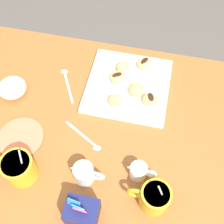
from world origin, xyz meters
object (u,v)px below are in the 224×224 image
Objects in this scene: coffee_mug_mustard_left at (154,197)px; beignet_5 at (144,64)px; sugar_caddy at (82,212)px; beignet_1 at (150,100)px; dining_table at (103,144)px; beignet_0 at (117,78)px; coffee_mug_mustard_right at (18,168)px; beignet_4 at (137,90)px; cream_pitcher_white at (84,173)px; beignet_2 at (115,100)px; saucer_coral_left at (21,138)px; ice_cream_bowl at (12,87)px; chocolate_sauce_pitcher at (139,171)px; beignet_3 at (123,66)px; pastry_plate_square at (128,86)px.

beignet_5 is at bearing -78.15° from coffee_mug_mustard_left.
sugar_caddy is 0.44m from beignet_1.
dining_table is 19.91× the size of beignet_5.
coffee_mug_mustard_right is at bearing 62.41° from beignet_0.
coffee_mug_mustard_right is at bearing 51.15° from beignet_4.
coffee_mug_mustard_left is 1.30× the size of cream_pitcher_white.
beignet_2 is at bearing 14.76° from beignet_1.
coffee_mug_mustard_right reaches higher than beignet_1.
saucer_coral_left is 0.46m from beignet_1.
cream_pitcher_white is 1.04× the size of ice_cream_bowl.
beignet_5 is at bearing -98.23° from sugar_caddy.
ice_cream_bowl is at bearing -23.15° from chocolate_sauce_pitcher.
coffee_mug_mustard_right is 1.52× the size of chocolate_sauce_pitcher.
beignet_5 is at bearing -154.62° from beignet_3.
beignet_5 is (-0.04, -0.10, 0.02)m from pastry_plate_square.
beignet_5 is at bearing -121.16° from coffee_mug_mustard_right.
ice_cream_bowl is 0.38m from beignet_0.
coffee_mug_mustard_right is at bearing 44.22° from beignet_1.
beignet_1 is at bearing -80.36° from coffee_mug_mustard_left.
pastry_plate_square is 5.78× the size of beignet_2.
beignet_2 is at bearing -126.72° from coffee_mug_mustard_right.
beignet_2 is (-0.01, 0.10, 0.00)m from beignet_0.
beignet_2 is (-0.28, -0.19, 0.03)m from saucer_coral_left.
saucer_coral_left is 2.73× the size of beignet_3.
sugar_caddy reaches higher than beignet_4.
ice_cream_bowl is at bearing 18.96° from beignet_0.
sugar_caddy is 0.49m from beignet_0.
beignet_1 is 0.17m from beignet_3.
ice_cream_bowl is at bearing 25.32° from beignet_3.
ice_cream_bowl is at bearing 10.29° from beignet_4.
coffee_mug_mustard_right reaches higher than pastry_plate_square.
coffee_mug_mustard_right is 0.47m from beignet_4.
beignet_0 is 0.05m from beignet_3.
pastry_plate_square is at bearing -33.82° from beignet_1.
beignet_3 is at bearing -94.15° from cream_pitcher_white.
chocolate_sauce_pitcher reaches higher than beignet_1.
beignet_0 is at bearing -67.84° from chocolate_sauce_pitcher.
saucer_coral_left is at bearing 29.50° from beignet_1.
beignet_1 is (-0.13, -0.42, -0.01)m from sugar_caddy.
saucer_coral_left is at bearing 48.26° from beignet_0.
beignet_2 is at bearing 72.68° from pastry_plate_square.
beignet_4 is at bearing -79.08° from chocolate_sauce_pitcher.
cream_pitcher_white is at bearing 82.82° from beignet_2.
coffee_mug_mustard_right is 0.13m from saucer_coral_left.
ice_cream_bowl reaches higher than dining_table.
beignet_3 reaches higher than beignet_2.
cream_pitcher_white is at bearing 160.91° from saucer_coral_left.
sugar_caddy is (-0.22, 0.08, -0.01)m from coffee_mug_mustard_right.
coffee_mug_mustard_right is (0.26, 0.40, 0.04)m from pastry_plate_square.
beignet_2 is at bearing -91.76° from sugar_caddy.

